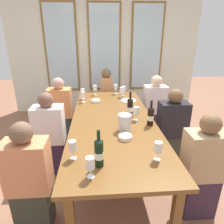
% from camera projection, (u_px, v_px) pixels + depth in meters
% --- Properties ---
extents(ground_plane, '(12.00, 12.00, 0.00)m').
position_uv_depth(ground_plane, '(113.00, 166.00, 2.89)').
color(ground_plane, '#8C5B44').
extents(back_wall_with_windows, '(4.24, 0.10, 2.90)m').
position_uv_depth(back_wall_with_windows, '(105.00, 48.00, 4.55)').
color(back_wall_with_windows, silver).
rests_on(back_wall_with_windows, ground).
extents(dining_table, '(1.04, 2.63, 0.74)m').
position_uv_depth(dining_table, '(113.00, 123.00, 2.64)').
color(dining_table, brown).
rests_on(dining_table, ground).
extents(white_plate_0, '(0.25, 0.25, 0.01)m').
position_uv_depth(white_plate_0, '(128.00, 101.00, 3.30)').
color(white_plate_0, white).
rests_on(white_plate_0, dining_table).
extents(metal_pitcher, '(0.16, 0.16, 0.19)m').
position_uv_depth(metal_pitcher, '(125.00, 122.00, 2.27)').
color(metal_pitcher, silver).
rests_on(metal_pitcher, dining_table).
extents(wine_bottle_0, '(0.08, 0.08, 0.34)m').
position_uv_depth(wine_bottle_0, '(130.00, 107.00, 2.63)').
color(wine_bottle_0, black).
rests_on(wine_bottle_0, dining_table).
extents(wine_bottle_1, '(0.08, 0.08, 0.33)m').
position_uv_depth(wine_bottle_1, '(99.00, 153.00, 1.64)').
color(wine_bottle_1, black).
rests_on(wine_bottle_1, dining_table).
extents(wine_bottle_2, '(0.08, 0.08, 0.30)m').
position_uv_depth(wine_bottle_2, '(151.00, 116.00, 2.40)').
color(wine_bottle_2, black).
rests_on(wine_bottle_2, dining_table).
extents(tasting_bowl_0, '(0.14, 0.14, 0.04)m').
position_uv_depth(tasting_bowl_0, '(125.00, 137.00, 2.11)').
color(tasting_bowl_0, white).
rests_on(tasting_bowl_0, dining_table).
extents(tasting_bowl_1, '(0.14, 0.14, 0.04)m').
position_uv_depth(tasting_bowl_1, '(96.00, 101.00, 3.23)').
color(tasting_bowl_1, white).
rests_on(tasting_bowl_1, dining_table).
extents(wine_glass_0, '(0.07, 0.07, 0.17)m').
position_uv_depth(wine_glass_0, '(90.00, 164.00, 1.52)').
color(wine_glass_0, white).
rests_on(wine_glass_0, dining_table).
extents(wine_glass_1, '(0.07, 0.07, 0.17)m').
position_uv_depth(wine_glass_1, '(116.00, 88.00, 3.63)').
color(wine_glass_1, white).
rests_on(wine_glass_1, dining_table).
extents(wine_glass_2, '(0.07, 0.07, 0.17)m').
position_uv_depth(wine_glass_2, '(95.00, 88.00, 3.57)').
color(wine_glass_2, white).
rests_on(wine_glass_2, dining_table).
extents(wine_glass_3, '(0.07, 0.07, 0.17)m').
position_uv_depth(wine_glass_3, '(83.00, 95.00, 3.19)').
color(wine_glass_3, white).
rests_on(wine_glass_3, dining_table).
extents(wine_glass_4, '(0.07, 0.07, 0.17)m').
position_uv_depth(wine_glass_4, '(73.00, 146.00, 1.74)').
color(wine_glass_4, white).
rests_on(wine_glass_4, dining_table).
extents(wine_glass_5, '(0.07, 0.07, 0.17)m').
position_uv_depth(wine_glass_5, '(136.00, 111.00, 2.53)').
color(wine_glass_5, white).
rests_on(wine_glass_5, dining_table).
extents(wine_glass_6, '(0.07, 0.07, 0.17)m').
position_uv_depth(wine_glass_6, '(121.00, 90.00, 3.44)').
color(wine_glass_6, white).
rests_on(wine_glass_6, dining_table).
extents(wine_glass_7, '(0.07, 0.07, 0.17)m').
position_uv_depth(wine_glass_7, '(158.00, 148.00, 1.72)').
color(wine_glass_7, white).
rests_on(wine_glass_7, dining_table).
extents(wine_glass_8, '(0.07, 0.07, 0.17)m').
position_uv_depth(wine_glass_8, '(83.00, 92.00, 3.34)').
color(wine_glass_8, white).
rests_on(wine_glass_8, dining_table).
extents(wine_glass_9, '(0.07, 0.07, 0.17)m').
position_uv_depth(wine_glass_9, '(124.00, 89.00, 3.52)').
color(wine_glass_9, white).
rests_on(wine_glass_9, dining_table).
extents(seated_person_0, '(0.38, 0.24, 1.11)m').
position_uv_depth(seated_person_0, '(30.00, 182.00, 1.82)').
color(seated_person_0, '#35352B').
rests_on(seated_person_0, ground).
extents(seated_person_1, '(0.38, 0.24, 1.11)m').
position_uv_depth(seated_person_1, '(202.00, 170.00, 1.98)').
color(seated_person_1, '#382637').
rests_on(seated_person_1, ground).
extents(seated_person_2, '(0.38, 0.24, 1.11)m').
position_uv_depth(seated_person_2, '(50.00, 136.00, 2.62)').
color(seated_person_2, '#342138').
rests_on(seated_person_2, ground).
extents(seated_person_3, '(0.38, 0.24, 1.11)m').
position_uv_depth(seated_person_3, '(171.00, 130.00, 2.77)').
color(seated_person_3, '#36392B').
rests_on(seated_person_3, ground).
extents(seated_person_4, '(0.38, 0.24, 1.11)m').
position_uv_depth(seated_person_4, '(61.00, 112.00, 3.42)').
color(seated_person_4, '#2A382E').
rests_on(seated_person_4, ground).
extents(seated_person_5, '(0.38, 0.24, 1.11)m').
position_uv_depth(seated_person_5, '(154.00, 108.00, 3.58)').
color(seated_person_5, '#2E212D').
rests_on(seated_person_5, ground).
extents(seated_person_6, '(0.24, 0.38, 1.11)m').
position_uv_depth(seated_person_6, '(106.00, 97.00, 4.25)').
color(seated_person_6, '#283043').
rests_on(seated_person_6, ground).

